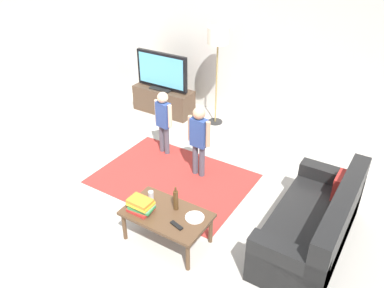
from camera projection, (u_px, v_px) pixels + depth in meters
name	position (u px, v px, depth m)	size (l,w,h in m)	color
ground	(169.00, 204.00, 5.27)	(7.80, 7.80, 0.00)	#B2ADA3
wall_back	(265.00, 50.00, 6.76)	(6.00, 0.12, 2.70)	silver
wall_left	(6.00, 69.00, 5.95)	(0.12, 6.00, 2.70)	silver
area_rug	(173.00, 179.00, 5.77)	(2.20, 1.60, 0.01)	#9E2D28
tv_stand	(164.00, 101.00, 7.60)	(1.20, 0.44, 0.50)	#4C3828
tv	(162.00, 72.00, 7.28)	(1.10, 0.28, 0.71)	black
couch	(317.00, 227.00, 4.46)	(0.80, 1.80, 0.86)	black
floor_lamp	(218.00, 41.00, 6.56)	(0.36, 0.36, 1.78)	#262626
child_near_tv	(163.00, 117.00, 6.09)	(0.35, 0.17, 1.07)	#4C4C59
child_center	(199.00, 135.00, 5.53)	(0.37, 0.18, 1.12)	#4C4C59
coffee_table	(167.00, 216.00, 4.50)	(1.00, 0.60, 0.42)	#513823
book_stack	(141.00, 205.00, 4.47)	(0.30, 0.22, 0.17)	red
bottle	(176.00, 200.00, 4.47)	(0.06, 0.06, 0.31)	#4C3319
tv_remote	(177.00, 225.00, 4.28)	(0.17, 0.05, 0.02)	black
soda_can	(151.00, 196.00, 4.66)	(0.07, 0.07, 0.12)	silver
plate	(195.00, 217.00, 4.40)	(0.22, 0.22, 0.02)	white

